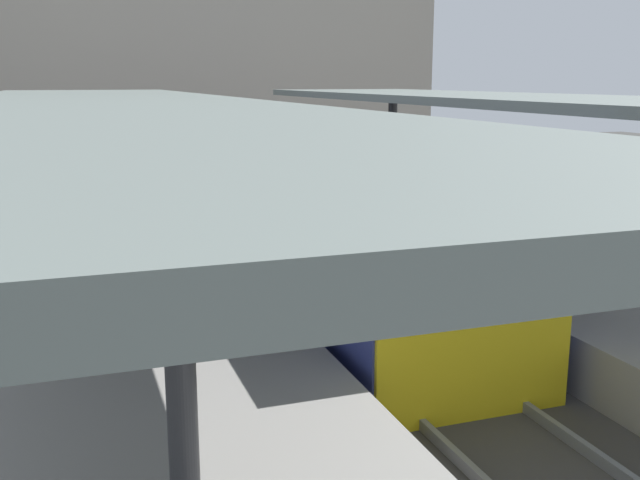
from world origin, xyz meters
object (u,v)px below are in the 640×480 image
object	(u,v)px
commuter_train	(315,214)
passenger_near_bench	(515,185)
platform_bench	(430,210)
platform_sign	(584,172)
passenger_mid_platform	(601,238)

from	to	relation	value
commuter_train	passenger_near_bench	world-z (taller)	commuter_train
platform_bench	commuter_train	bearing A→B (deg)	-160.78
platform_bench	platform_sign	distance (m)	3.73
platform_bench	passenger_mid_platform	xyz separation A→B (m)	(0.18, -5.25, 0.41)
commuter_train	platform_sign	bearing A→B (deg)	-26.37
platform_bench	passenger_mid_platform	distance (m)	5.27
platform_sign	commuter_train	bearing A→B (deg)	153.63
platform_bench	passenger_near_bench	bearing A→B (deg)	-2.43
commuter_train	passenger_near_bench	xyz separation A→B (m)	(5.16, 0.98, 0.21)
platform_sign	platform_bench	bearing A→B (deg)	112.73
passenger_near_bench	platform_sign	bearing A→B (deg)	-102.74
platform_bench	platform_sign	bearing A→B (deg)	-67.27
platform_sign	passenger_mid_platform	world-z (taller)	platform_sign
passenger_near_bench	passenger_mid_platform	world-z (taller)	passenger_near_bench
platform_sign	passenger_mid_platform	xyz separation A→B (m)	(-1.20, -1.98, -0.75)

